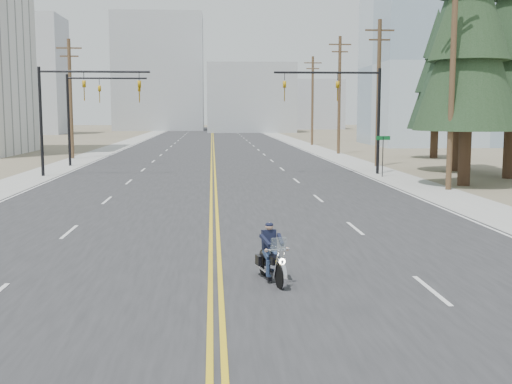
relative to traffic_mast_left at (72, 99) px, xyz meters
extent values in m
plane|color=#776D56|center=(8.98, -32.00, -4.94)|extent=(400.00, 400.00, 0.00)
cube|color=#303033|center=(8.98, 38.00, -4.93)|extent=(20.00, 200.00, 0.01)
cube|color=#A5A5A0|center=(-2.52, 38.00, -4.93)|extent=(3.00, 200.00, 0.01)
cube|color=#A5A5A0|center=(20.48, 38.00, -4.93)|extent=(3.00, 200.00, 0.01)
cylinder|color=black|center=(-2.02, 0.00, -1.44)|extent=(0.20, 0.20, 7.00)
cylinder|color=black|center=(1.48, 0.00, 1.76)|extent=(7.00, 0.14, 0.14)
imported|color=#BF8C0C|center=(0.78, 0.00, 1.11)|extent=(0.21, 0.26, 1.30)
imported|color=#BF8C0C|center=(4.28, 0.00, 1.11)|extent=(0.21, 0.26, 1.30)
cylinder|color=black|center=(19.98, 0.00, -1.44)|extent=(0.20, 0.20, 7.00)
cylinder|color=black|center=(16.48, 0.00, 1.76)|extent=(7.00, 0.14, 0.14)
imported|color=#BF8C0C|center=(17.18, 0.00, 1.11)|extent=(0.21, 0.26, 1.30)
imported|color=#BF8C0C|center=(13.68, 0.00, 1.11)|extent=(0.21, 0.26, 1.30)
cylinder|color=black|center=(-2.02, 8.00, -1.44)|extent=(0.20, 0.20, 7.00)
cylinder|color=black|center=(0.98, 8.00, 1.76)|extent=(6.00, 0.14, 0.14)
imported|color=#BF8C0C|center=(0.38, 8.00, 1.11)|extent=(0.21, 0.26, 1.30)
imported|color=#BF8C0C|center=(3.38, 8.00, 1.11)|extent=(0.21, 0.26, 1.30)
cylinder|color=black|center=(19.78, -2.00, -3.64)|extent=(0.06, 0.06, 2.60)
cube|color=#0C5926|center=(19.78, -2.00, -2.44)|extent=(0.90, 0.03, 0.25)
cylinder|color=brown|center=(21.48, -9.00, 0.81)|extent=(0.30, 0.30, 11.50)
cylinder|color=brown|center=(21.48, 6.00, 0.56)|extent=(0.30, 0.30, 11.00)
cube|color=brown|center=(21.48, 6.00, 5.26)|extent=(2.20, 0.12, 0.12)
cube|color=brown|center=(21.48, 6.00, 4.56)|extent=(1.60, 0.12, 0.12)
cylinder|color=brown|center=(21.48, 21.00, 0.81)|extent=(0.30, 0.30, 11.50)
cube|color=brown|center=(21.48, 21.00, 5.76)|extent=(2.20, 0.12, 0.12)
cube|color=brown|center=(21.48, 21.00, 5.06)|extent=(1.60, 0.12, 0.12)
cylinder|color=brown|center=(21.48, 38.00, 0.56)|extent=(0.30, 0.30, 11.00)
cube|color=brown|center=(21.48, 38.00, 5.26)|extent=(2.20, 0.12, 0.12)
cube|color=brown|center=(21.48, 38.00, 4.56)|extent=(1.60, 0.12, 0.12)
cylinder|color=brown|center=(-3.52, 16.00, 0.31)|extent=(0.30, 0.30, 10.50)
cube|color=brown|center=(-3.52, 16.00, 4.76)|extent=(2.20, 0.12, 0.12)
cube|color=brown|center=(-3.52, 16.00, 4.06)|extent=(1.60, 0.12, 0.12)
cube|color=#9EB5CC|center=(40.98, 38.00, 5.06)|extent=(24.00, 16.00, 20.00)
cube|color=#B7BCC6|center=(-26.02, 83.00, 6.06)|extent=(14.00, 12.00, 22.00)
cube|color=#ADB2B7|center=(16.98, 93.00, 2.06)|extent=(18.00, 14.00, 14.00)
cube|color=#B7BCC6|center=(48.98, 78.00, 4.06)|extent=(16.00, 12.00, 18.00)
cube|color=#ADB2B7|center=(-3.02, 108.00, 8.06)|extent=(20.00, 15.00, 26.00)
cube|color=#B7BCC6|center=(33.98, 118.00, 1.06)|extent=(14.00, 14.00, 12.00)
cylinder|color=#382619|center=(23.12, -6.97, -3.38)|extent=(0.61, 0.61, 3.12)
cone|color=#1C341A|center=(23.12, -6.97, 2.86)|extent=(5.89, 5.89, 9.36)
cylinder|color=#382619|center=(27.45, -3.28, -3.33)|extent=(0.70, 0.70, 3.22)
cylinder|color=#382619|center=(26.04, 1.79, -3.19)|extent=(0.61, 0.61, 3.49)
cone|color=black|center=(26.04, 1.79, 3.79)|extent=(6.29, 6.29, 10.48)
cone|color=black|center=(26.04, 1.79, 6.76)|extent=(4.71, 4.71, 7.86)
cylinder|color=#382619|center=(28.99, 14.71, -3.61)|extent=(0.62, 0.62, 2.65)
cone|color=black|center=(28.99, 14.71, 1.68)|extent=(4.94, 4.94, 7.94)
cone|color=black|center=(28.99, 14.71, 3.93)|extent=(3.70, 3.70, 5.95)
cone|color=black|center=(28.99, 14.71, 6.18)|extent=(2.47, 2.47, 4.23)
camera|label=1|loc=(8.93, -42.15, -0.81)|focal=45.00mm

